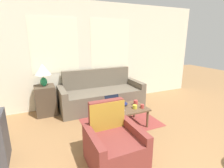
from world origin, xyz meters
TOP-DOWN VIEW (x-y plane):
  - wall_back at (-0.00, 4.15)m, footprint 6.71×0.06m
  - rug at (0.25, 3.12)m, footprint 1.56×1.80m
  - couch at (0.19, 3.73)m, footprint 2.09×0.82m
  - armchair at (-0.40, 1.71)m, footprint 0.72×0.72m
  - side_table at (-1.14, 3.83)m, footprint 0.44×0.44m
  - table_lamp at (-1.14, 3.83)m, footprint 0.35×0.35m
  - coffee_table at (0.25, 2.59)m, footprint 0.87×0.59m
  - laptop at (0.04, 2.63)m, footprint 0.30×0.30m
  - cup_navy at (0.56, 2.44)m, footprint 0.07×0.07m
  - cup_yellow at (0.53, 2.63)m, footprint 0.08×0.08m
  - cup_white at (0.42, 2.48)m, footprint 0.09×0.09m
  - snack_bowl at (0.29, 2.74)m, footprint 0.20×0.20m

SIDE VIEW (x-z plane):
  - rug at x=0.25m, z-range 0.00..0.01m
  - armchair at x=-0.40m, z-range -0.17..0.70m
  - couch at x=0.19m, z-range -0.19..0.76m
  - side_table at x=-1.14m, z-range 0.00..0.68m
  - coffee_table at x=0.25m, z-range 0.15..0.54m
  - snack_bowl at x=0.29m, z-range 0.39..0.45m
  - cup_white at x=0.42m, z-range 0.39..0.46m
  - cup_navy at x=0.56m, z-range 0.39..0.46m
  - cup_yellow at x=0.53m, z-range 0.39..0.49m
  - laptop at x=0.04m, z-range 0.32..0.57m
  - table_lamp at x=-1.14m, z-range 0.77..1.27m
  - wall_back at x=0.00m, z-range 0.01..2.61m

